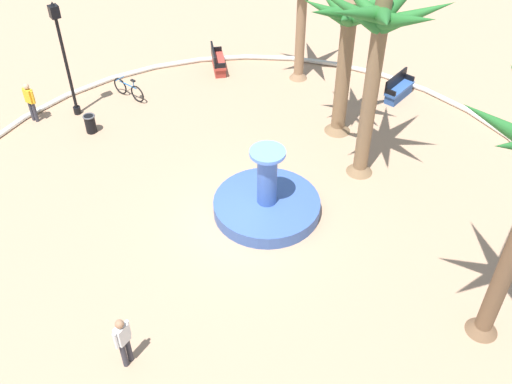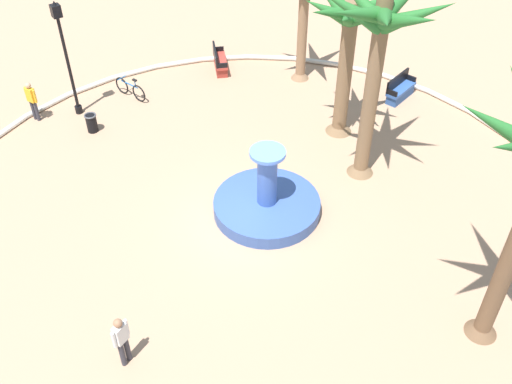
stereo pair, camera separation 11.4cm
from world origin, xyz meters
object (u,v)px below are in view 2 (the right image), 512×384
(lamppost, at_px, (65,51))
(fountain, at_px, (267,204))
(bench_north, at_px, (400,91))
(trash_bin, at_px, (92,122))
(bicycle_red_frame, at_px, (130,89))
(palm_tree_far_side, at_px, (379,37))
(person_cyclist_helmet, at_px, (32,99))
(bench_southeast, at_px, (220,63))
(palm_tree_near_fountain, at_px, (349,33))
(person_cyclist_photo, at_px, (122,339))

(lamppost, bearing_deg, fountain, 106.96)
(bench_north, distance_m, trash_bin, 12.23)
(lamppost, bearing_deg, bicycle_red_frame, 176.53)
(palm_tree_far_side, xyz_separation_m, bicycle_red_frame, (4.32, -9.00, -4.69))
(lamppost, distance_m, person_cyclist_helmet, 2.38)
(person_cyclist_helmet, bearing_deg, bench_north, 151.25)
(bench_north, xyz_separation_m, lamppost, (11.12, -6.47, 2.33))
(bench_southeast, distance_m, bicycle_red_frame, 4.18)
(palm_tree_far_side, distance_m, trash_bin, 11.11)
(person_cyclist_helmet, bearing_deg, fountain, 114.33)
(bicycle_red_frame, bearing_deg, palm_tree_far_side, 115.64)
(fountain, height_order, bench_southeast, fountain)
(lamppost, bearing_deg, trash_bin, 87.90)
(palm_tree_near_fountain, height_order, person_cyclist_photo, palm_tree_near_fountain)
(palm_tree_near_fountain, relative_size, bench_north, 3.20)
(palm_tree_far_side, xyz_separation_m, bench_north, (-4.60, -2.67, -4.72))
(palm_tree_near_fountain, bearing_deg, bicycle_red_frame, -51.30)
(bench_southeast, distance_m, person_cyclist_helmet, 7.96)
(palm_tree_far_side, relative_size, trash_bin, 9.07)
(person_cyclist_helmet, bearing_deg, bench_southeast, 174.42)
(lamppost, distance_m, bicycle_red_frame, 3.18)
(fountain, xyz_separation_m, person_cyclist_photo, (6.10, 2.49, 0.60))
(palm_tree_near_fountain, relative_size, person_cyclist_helmet, 3.30)
(palm_tree_near_fountain, height_order, person_cyclist_helmet, palm_tree_near_fountain)
(lamppost, xyz_separation_m, person_cyclist_photo, (3.38, 11.40, -1.74))
(fountain, bearing_deg, person_cyclist_helmet, -65.67)
(person_cyclist_photo, bearing_deg, person_cyclist_helmet, -98.89)
(lamppost, bearing_deg, person_cyclist_photo, 73.48)
(palm_tree_far_side, bearing_deg, person_cyclist_helmet, -50.05)
(trash_bin, bearing_deg, palm_tree_near_fountain, 145.06)
(bicycle_red_frame, relative_size, person_cyclist_photo, 1.00)
(bench_southeast, height_order, bicycle_red_frame, bench_southeast)
(fountain, bearing_deg, trash_bin, -69.50)
(palm_tree_near_fountain, xyz_separation_m, person_cyclist_photo, (10.94, 4.59, -3.05))
(bicycle_red_frame, relative_size, person_cyclist_helmet, 1.02)
(bench_north, height_order, person_cyclist_photo, person_cyclist_photo)
(fountain, bearing_deg, lamppost, -73.04)
(bench_southeast, bearing_deg, fountain, 66.94)
(bench_southeast, distance_m, person_cyclist_photo, 14.79)
(lamppost, xyz_separation_m, bicycle_red_frame, (-2.20, 0.13, -2.29))
(palm_tree_near_fountain, relative_size, trash_bin, 7.35)
(lamppost, xyz_separation_m, person_cyclist_helmet, (1.52, -0.47, -1.76))
(bench_southeast, height_order, person_cyclist_photo, person_cyclist_photo)
(palm_tree_far_side, relative_size, bicycle_red_frame, 3.98)
(lamppost, bearing_deg, palm_tree_near_fountain, 137.95)
(palm_tree_far_side, distance_m, person_cyclist_photo, 10.97)
(bench_north, xyz_separation_m, bench_southeast, (4.74, -6.16, 0.00))
(palm_tree_far_side, height_order, lamppost, palm_tree_far_side)
(palm_tree_near_fountain, distance_m, trash_bin, 9.96)
(palm_tree_near_fountain, xyz_separation_m, person_cyclist_helmet, (9.08, -7.28, -3.08))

